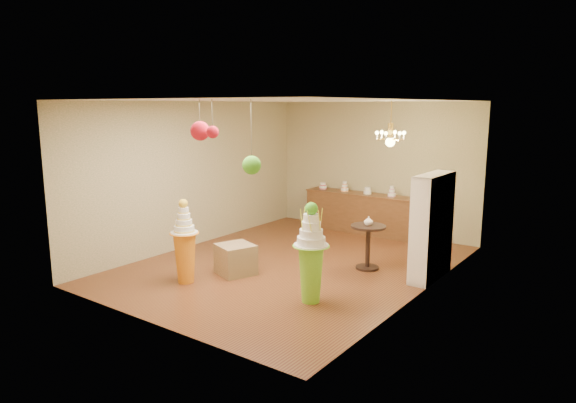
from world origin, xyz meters
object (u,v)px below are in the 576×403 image
Objects in this scene: pedestal_green at (311,260)px; round_table at (368,241)px; sideboard at (367,213)px; pedestal_orange at (185,250)px.

pedestal_green is 1.94m from round_table.
pedestal_orange is at bearing -100.42° from sideboard.
pedestal_orange reaches higher than sideboard.
pedestal_orange is 3.23m from round_table.
sideboard is (0.88, 4.80, -0.08)m from pedestal_orange.
pedestal_orange is 4.88m from sideboard.
pedestal_green reaches higher than sideboard.
pedestal_orange is 1.76× the size of round_table.
pedestal_green is 0.50× the size of sideboard.
pedestal_green is at bearing -73.30° from sideboard.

